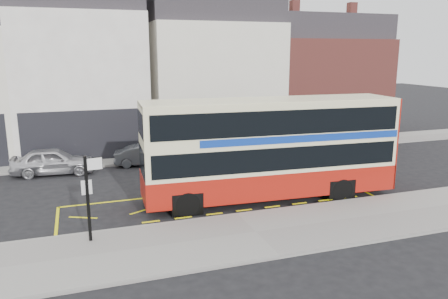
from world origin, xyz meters
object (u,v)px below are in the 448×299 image
object	(u,v)px
double_decker_bus	(271,147)
street_tree_right	(288,94)
car_grey	(146,155)
car_white	(317,142)
car_silver	(53,161)
bus_stop_post	(89,190)

from	to	relation	value
double_decker_bus	street_tree_right	bearing A→B (deg)	63.07
double_decker_bus	street_tree_right	xyz separation A→B (m)	(6.42, 11.07, 1.22)
car_grey	street_tree_right	bearing A→B (deg)	-62.97
double_decker_bus	street_tree_right	distance (m)	12.85
street_tree_right	car_white	bearing A→B (deg)	-80.66
car_silver	car_grey	distance (m)	5.16
double_decker_bus	bus_stop_post	size ratio (longest dim) A/B	3.80
bus_stop_post	car_grey	xyz separation A→B (m)	(3.53, 10.30, -1.37)
double_decker_bus	car_grey	bearing A→B (deg)	122.72
bus_stop_post	street_tree_right	size ratio (longest dim) A/B	0.57
car_white	double_decker_bus	bearing A→B (deg)	157.55
car_grey	street_tree_right	distance (m)	11.73
car_grey	bus_stop_post	bearing A→B (deg)	171.61
bus_stop_post	car_grey	distance (m)	10.97
double_decker_bus	car_white	distance (m)	10.49
bus_stop_post	street_tree_right	world-z (taller)	street_tree_right
double_decker_bus	car_white	xyz separation A→B (m)	(6.98, 7.64, -1.72)
double_decker_bus	car_silver	xyz separation A→B (m)	(-9.59, 7.56, -1.67)
bus_stop_post	street_tree_right	bearing A→B (deg)	35.58
car_silver	car_grey	size ratio (longest dim) A/B	1.18
bus_stop_post	car_grey	bearing A→B (deg)	63.46
car_silver	car_white	world-z (taller)	car_silver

